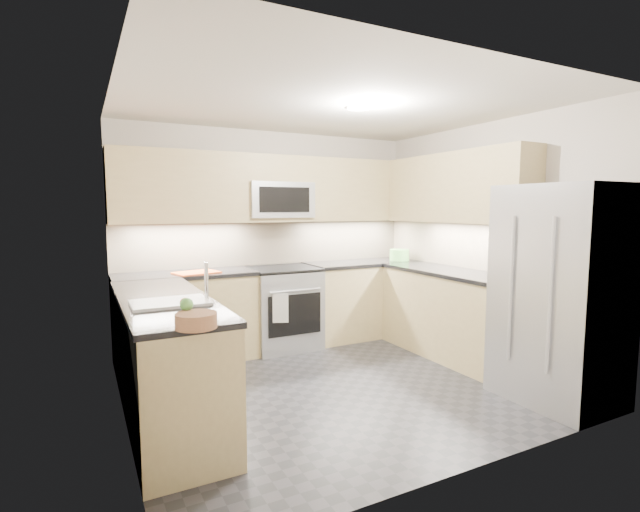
{
  "coord_description": "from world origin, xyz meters",
  "views": [
    {
      "loc": [
        -2.04,
        -3.58,
        1.61
      ],
      "look_at": [
        0.0,
        0.35,
        1.15
      ],
      "focal_mm": 26.0,
      "sensor_mm": 36.0,
      "label": 1
    }
  ],
  "objects_px": {
    "utensil_bowl": "(399,255)",
    "refrigerator": "(560,295)",
    "gas_range": "(283,308)",
    "fruit_basket": "(196,320)",
    "microwave": "(278,200)",
    "cutting_board": "(197,273)"
  },
  "relations": [
    {
      "from": "utensil_bowl",
      "to": "refrigerator",
      "type": "bearing_deg",
      "value": -93.03
    },
    {
      "from": "gas_range",
      "to": "refrigerator",
      "type": "xyz_separation_m",
      "value": [
        1.45,
        -2.43,
        0.45
      ]
    },
    {
      "from": "fruit_basket",
      "to": "refrigerator",
      "type": "bearing_deg",
      "value": -3.07
    },
    {
      "from": "microwave",
      "to": "cutting_board",
      "type": "xyz_separation_m",
      "value": [
        -0.99,
        -0.2,
        -0.75
      ]
    },
    {
      "from": "microwave",
      "to": "fruit_basket",
      "type": "bearing_deg",
      "value": -121.77
    },
    {
      "from": "refrigerator",
      "to": "fruit_basket",
      "type": "relative_size",
      "value": 7.7
    },
    {
      "from": "gas_range",
      "to": "fruit_basket",
      "type": "height_order",
      "value": "fruit_basket"
    },
    {
      "from": "refrigerator",
      "to": "cutting_board",
      "type": "distance_m",
      "value": 3.39
    },
    {
      "from": "utensil_bowl",
      "to": "cutting_board",
      "type": "relative_size",
      "value": 0.57
    },
    {
      "from": "cutting_board",
      "to": "fruit_basket",
      "type": "distance_m",
      "value": 2.25
    },
    {
      "from": "microwave",
      "to": "refrigerator",
      "type": "bearing_deg",
      "value": -60.38
    },
    {
      "from": "microwave",
      "to": "refrigerator",
      "type": "xyz_separation_m",
      "value": [
        1.45,
        -2.55,
        -0.8
      ]
    },
    {
      "from": "gas_range",
      "to": "cutting_board",
      "type": "height_order",
      "value": "cutting_board"
    },
    {
      "from": "refrigerator",
      "to": "gas_range",
      "type": "bearing_deg",
      "value": 120.88
    },
    {
      "from": "microwave",
      "to": "cutting_board",
      "type": "bearing_deg",
      "value": -168.75
    },
    {
      "from": "gas_range",
      "to": "microwave",
      "type": "relative_size",
      "value": 1.2
    },
    {
      "from": "gas_range",
      "to": "cutting_board",
      "type": "relative_size",
      "value": 2.13
    },
    {
      "from": "refrigerator",
      "to": "utensil_bowl",
      "type": "relative_size",
      "value": 7.32
    },
    {
      "from": "gas_range",
      "to": "fruit_basket",
      "type": "relative_size",
      "value": 3.89
    },
    {
      "from": "cutting_board",
      "to": "fruit_basket",
      "type": "height_order",
      "value": "fruit_basket"
    },
    {
      "from": "refrigerator",
      "to": "fruit_basket",
      "type": "distance_m",
      "value": 2.94
    },
    {
      "from": "microwave",
      "to": "utensil_bowl",
      "type": "distance_m",
      "value": 1.73
    }
  ]
}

